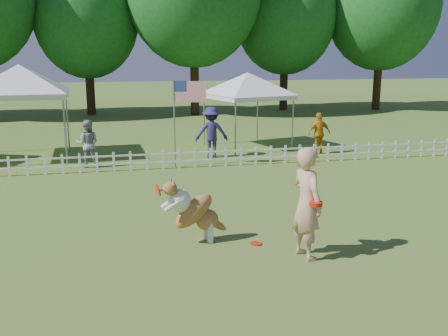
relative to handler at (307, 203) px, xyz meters
name	(u,v)px	position (x,y,z in m)	size (l,w,h in m)	color
ground	(216,253)	(-1.51, 0.48, -0.98)	(120.00, 120.00, 0.00)	#436A21
picket_fence	(171,159)	(-1.51, 7.48, -0.68)	(22.00, 0.08, 0.60)	white
handler	(307,203)	(0.00, 0.00, 0.00)	(0.72, 0.47, 1.96)	tan
dog	(195,211)	(-1.78, 1.07, -0.35)	(1.22, 0.41, 1.27)	brown
frisbee_on_turf	(256,244)	(-0.68, 0.76, -0.97)	(0.22, 0.22, 0.02)	red
canopy_tent_left	(23,113)	(-6.20, 10.17, 0.57)	(3.01, 3.01, 3.11)	white
canopy_tent_right	(247,111)	(1.78, 10.63, 0.40)	(2.68, 2.68, 2.77)	white
flag_pole	(174,124)	(-1.36, 7.65, 0.40)	(1.06, 0.11, 2.76)	gray
spectator_a	(88,144)	(-4.04, 8.30, -0.23)	(0.73, 0.57, 1.50)	gray
spectator_b	(212,132)	(0.07, 8.99, -0.11)	(1.13, 0.65, 1.75)	#28254F
spectator_c	(319,133)	(3.94, 8.78, -0.24)	(0.87, 0.36, 1.49)	orange
tree_center_left	(87,30)	(-4.51, 22.98, 3.92)	(6.00, 6.00, 9.80)	#164D1A
tree_center_right	(194,4)	(1.49, 21.48, 5.32)	(7.60, 7.60, 12.60)	#164D1A
tree_right	(285,27)	(7.49, 22.98, 4.22)	(6.20, 6.20, 10.40)	#164D1A
tree_far_right	(381,19)	(13.49, 21.98, 4.72)	(7.00, 7.00, 11.40)	#164D1A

